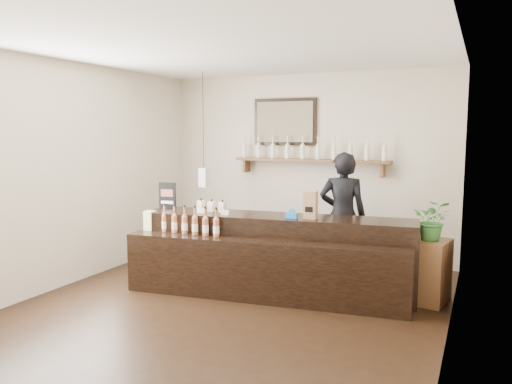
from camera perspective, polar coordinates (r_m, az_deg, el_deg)
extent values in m
plane|color=black|center=(5.75, -2.69, -12.75)|extent=(5.00, 5.00, 0.00)
plane|color=beige|center=(7.73, 5.80, 2.95)|extent=(4.50, 0.00, 4.50)
plane|color=beige|center=(3.43, -22.39, -2.58)|extent=(4.50, 0.00, 4.50)
plane|color=beige|center=(6.77, -19.95, 2.00)|extent=(0.00, 5.00, 5.00)
plane|color=beige|center=(4.84, 21.62, 0.09)|extent=(0.00, 5.00, 5.00)
plane|color=white|center=(5.48, -2.87, 16.02)|extent=(5.00, 5.00, 0.00)
cube|color=brown|center=(7.57, 6.20, 3.62)|extent=(2.40, 0.25, 0.04)
cube|color=brown|center=(8.01, -1.09, 2.99)|extent=(0.04, 0.20, 0.20)
cube|color=brown|center=(7.34, 14.29, 2.40)|extent=(0.04, 0.20, 0.20)
cube|color=black|center=(7.81, 3.33, 8.01)|extent=(1.02, 0.04, 0.72)
cube|color=#49412F|center=(7.78, 3.26, 8.01)|extent=(0.92, 0.01, 0.62)
cube|color=white|center=(7.47, -5.97, 1.66)|extent=(0.12, 0.12, 0.28)
cylinder|color=black|center=(7.44, -6.06, 8.15)|extent=(0.01, 0.01, 1.41)
cylinder|color=silver|center=(7.98, -1.32, 4.71)|extent=(0.07, 0.07, 0.20)
cone|color=silver|center=(7.98, -1.32, 5.62)|extent=(0.07, 0.07, 0.05)
cylinder|color=silver|center=(7.98, -1.32, 6.05)|extent=(0.02, 0.02, 0.07)
cylinder|color=gold|center=(7.98, -1.33, 6.39)|extent=(0.03, 0.03, 0.02)
cylinder|color=white|center=(7.98, -1.32, 4.56)|extent=(0.07, 0.07, 0.09)
cylinder|color=silver|center=(7.88, 0.28, 4.68)|extent=(0.07, 0.07, 0.20)
cone|color=silver|center=(7.87, 0.28, 5.60)|extent=(0.07, 0.07, 0.05)
cylinder|color=silver|center=(7.87, 0.28, 6.04)|extent=(0.02, 0.02, 0.07)
cylinder|color=gold|center=(7.87, 0.28, 6.38)|extent=(0.03, 0.03, 0.02)
cylinder|color=white|center=(7.88, 0.28, 4.53)|extent=(0.07, 0.07, 0.09)
cylinder|color=silver|center=(7.78, 1.93, 4.65)|extent=(0.07, 0.07, 0.20)
cone|color=silver|center=(7.78, 1.93, 5.58)|extent=(0.07, 0.07, 0.05)
cylinder|color=silver|center=(7.77, 1.93, 6.03)|extent=(0.02, 0.02, 0.07)
cylinder|color=gold|center=(7.77, 1.94, 6.37)|extent=(0.03, 0.03, 0.02)
cylinder|color=white|center=(7.78, 1.93, 4.50)|extent=(0.07, 0.07, 0.09)
cylinder|color=silver|center=(7.69, 3.61, 4.61)|extent=(0.07, 0.07, 0.20)
cone|color=silver|center=(7.68, 3.62, 5.56)|extent=(0.07, 0.07, 0.05)
cylinder|color=silver|center=(7.68, 3.62, 6.00)|extent=(0.02, 0.02, 0.07)
cylinder|color=gold|center=(7.68, 3.63, 6.35)|extent=(0.03, 0.03, 0.02)
cylinder|color=white|center=(7.69, 3.61, 4.46)|extent=(0.07, 0.07, 0.09)
cylinder|color=silver|center=(7.60, 5.34, 4.57)|extent=(0.07, 0.07, 0.20)
cone|color=silver|center=(7.60, 5.35, 5.52)|extent=(0.07, 0.07, 0.05)
cylinder|color=silver|center=(7.60, 5.35, 5.98)|extent=(0.02, 0.02, 0.07)
cylinder|color=gold|center=(7.60, 5.36, 6.33)|extent=(0.03, 0.03, 0.02)
cylinder|color=white|center=(7.61, 5.34, 4.41)|extent=(0.07, 0.07, 0.09)
cylinder|color=silver|center=(7.53, 7.10, 4.52)|extent=(0.07, 0.07, 0.20)
cone|color=silver|center=(7.52, 7.11, 5.49)|extent=(0.07, 0.07, 0.05)
cylinder|color=silver|center=(7.52, 7.12, 5.94)|extent=(0.02, 0.02, 0.07)
cylinder|color=gold|center=(7.52, 7.13, 6.30)|extent=(0.03, 0.03, 0.02)
cylinder|color=white|center=(7.53, 7.10, 4.37)|extent=(0.07, 0.07, 0.09)
cylinder|color=silver|center=(7.46, 8.90, 4.47)|extent=(0.07, 0.07, 0.20)
cone|color=silver|center=(7.45, 8.91, 5.44)|extent=(0.07, 0.07, 0.05)
cylinder|color=silver|center=(7.45, 8.92, 5.90)|extent=(0.02, 0.02, 0.07)
cylinder|color=gold|center=(7.45, 8.93, 6.26)|extent=(0.03, 0.03, 0.02)
cylinder|color=white|center=(7.46, 8.89, 4.31)|extent=(0.07, 0.07, 0.09)
cylinder|color=silver|center=(7.39, 10.72, 4.41)|extent=(0.07, 0.07, 0.20)
cone|color=silver|center=(7.39, 10.75, 5.39)|extent=(0.07, 0.07, 0.05)
cylinder|color=silver|center=(7.39, 10.76, 5.86)|extent=(0.02, 0.02, 0.07)
cylinder|color=gold|center=(7.39, 10.76, 6.22)|extent=(0.03, 0.03, 0.02)
cylinder|color=white|center=(7.39, 10.72, 4.25)|extent=(0.07, 0.07, 0.09)
cylinder|color=silver|center=(7.34, 12.58, 4.34)|extent=(0.07, 0.07, 0.20)
cone|color=silver|center=(7.33, 12.61, 5.34)|extent=(0.07, 0.07, 0.05)
cylinder|color=silver|center=(7.33, 12.62, 5.80)|extent=(0.02, 0.02, 0.07)
cylinder|color=gold|center=(7.33, 12.63, 6.17)|extent=(0.03, 0.03, 0.02)
cylinder|color=white|center=(7.34, 12.58, 4.19)|extent=(0.07, 0.07, 0.09)
cylinder|color=silver|center=(7.29, 14.46, 4.27)|extent=(0.07, 0.07, 0.20)
cone|color=silver|center=(7.29, 14.49, 5.27)|extent=(0.07, 0.07, 0.05)
cylinder|color=silver|center=(7.29, 14.51, 5.74)|extent=(0.02, 0.02, 0.07)
cylinder|color=gold|center=(7.29, 14.52, 6.11)|extent=(0.03, 0.03, 0.02)
cylinder|color=white|center=(7.29, 14.46, 4.11)|extent=(0.07, 0.07, 0.09)
cube|color=black|center=(6.12, 2.30, -6.97)|extent=(3.36, 0.99, 0.92)
cube|color=black|center=(5.76, 0.62, -9.01)|extent=(3.32, 0.70, 0.70)
cube|color=white|center=(6.25, -6.31, -2.15)|extent=(0.10, 0.04, 0.05)
cube|color=white|center=(6.08, -3.55, -2.37)|extent=(0.10, 0.04, 0.05)
cube|color=#DED587|center=(6.43, -12.01, -3.72)|extent=(0.12, 0.12, 0.12)
cube|color=#DED587|center=(6.41, -12.04, -2.67)|extent=(0.12, 0.12, 0.12)
cube|color=silver|center=(6.43, -6.30, -1.56)|extent=(0.08, 0.08, 0.13)
cube|color=beige|center=(6.39, -6.50, -1.61)|extent=(0.07, 0.00, 0.06)
cylinder|color=black|center=(6.42, -6.31, -0.87)|extent=(0.02, 0.02, 0.03)
cube|color=silver|center=(6.35, -5.09, -1.65)|extent=(0.08, 0.08, 0.13)
cube|color=beige|center=(6.32, -5.29, -1.70)|extent=(0.07, 0.00, 0.06)
cylinder|color=black|center=(6.34, -5.10, -0.95)|extent=(0.02, 0.02, 0.03)
cube|color=silver|center=(6.28, -3.86, -1.74)|extent=(0.08, 0.08, 0.13)
cube|color=beige|center=(6.24, -4.05, -1.80)|extent=(0.07, 0.00, 0.06)
cylinder|color=black|center=(6.27, -3.86, -1.04)|extent=(0.02, 0.02, 0.03)
cylinder|color=#A85F39|center=(6.30, -10.38, -3.52)|extent=(0.07, 0.07, 0.20)
cone|color=#A85F39|center=(6.28, -10.41, -2.38)|extent=(0.07, 0.07, 0.05)
cylinder|color=#A85F39|center=(6.27, -10.42, -1.84)|extent=(0.02, 0.02, 0.07)
cylinder|color=black|center=(6.26, -10.43, -1.42)|extent=(0.03, 0.03, 0.02)
cylinder|color=white|center=(6.30, -10.38, -3.71)|extent=(0.07, 0.07, 0.09)
cylinder|color=#A85F39|center=(6.22, -9.28, -3.64)|extent=(0.07, 0.07, 0.20)
cone|color=#A85F39|center=(6.19, -9.30, -2.48)|extent=(0.07, 0.07, 0.05)
cylinder|color=#A85F39|center=(6.18, -9.31, -1.94)|extent=(0.02, 0.02, 0.07)
cylinder|color=black|center=(6.18, -9.32, -1.51)|extent=(0.03, 0.03, 0.02)
cylinder|color=white|center=(6.22, -9.28, -3.82)|extent=(0.07, 0.07, 0.09)
cylinder|color=#A85F39|center=(6.14, -8.14, -3.76)|extent=(0.07, 0.07, 0.20)
cone|color=#A85F39|center=(6.11, -8.17, -2.59)|extent=(0.07, 0.07, 0.05)
cylinder|color=#A85F39|center=(6.10, -8.17, -2.03)|extent=(0.02, 0.02, 0.07)
cylinder|color=black|center=(6.10, -8.18, -1.59)|extent=(0.03, 0.03, 0.02)
cylinder|color=white|center=(6.14, -8.14, -3.94)|extent=(0.07, 0.07, 0.09)
cylinder|color=#A85F39|center=(6.06, -6.98, -3.87)|extent=(0.07, 0.07, 0.20)
cone|color=#A85F39|center=(6.04, -7.00, -2.69)|extent=(0.07, 0.07, 0.05)
cylinder|color=#A85F39|center=(6.03, -7.01, -2.13)|extent=(0.02, 0.02, 0.07)
cylinder|color=black|center=(6.02, -7.01, -1.69)|extent=(0.03, 0.03, 0.02)
cylinder|color=white|center=(6.06, -6.98, -4.06)|extent=(0.07, 0.07, 0.09)
cylinder|color=#A85F39|center=(5.99, -5.79, -3.99)|extent=(0.07, 0.07, 0.20)
cone|color=#A85F39|center=(5.96, -5.80, -2.79)|extent=(0.07, 0.07, 0.05)
cylinder|color=#A85F39|center=(5.95, -5.81, -2.23)|extent=(0.02, 0.02, 0.07)
cylinder|color=black|center=(5.95, -5.82, -1.78)|extent=(0.03, 0.03, 0.02)
cylinder|color=white|center=(5.99, -5.79, -4.18)|extent=(0.07, 0.07, 0.09)
cylinder|color=#A85F39|center=(5.91, -4.56, -4.11)|extent=(0.07, 0.07, 0.20)
cone|color=#A85F39|center=(5.89, -4.58, -2.90)|extent=(0.07, 0.07, 0.05)
cylinder|color=#A85F39|center=(5.88, -4.58, -2.33)|extent=(0.02, 0.02, 0.07)
cylinder|color=black|center=(5.87, -4.59, -1.87)|extent=(0.03, 0.03, 0.02)
cylinder|color=white|center=(5.92, -4.56, -4.31)|extent=(0.07, 0.07, 0.09)
cube|color=black|center=(6.73, -10.09, -0.35)|extent=(0.24, 0.06, 0.34)
cube|color=#9C4539|center=(6.72, -10.15, -0.11)|extent=(0.17, 0.03, 0.10)
cube|color=white|center=(6.73, -10.13, -1.17)|extent=(0.17, 0.03, 0.04)
cube|color=#987749|center=(5.82, 6.25, -1.47)|extent=(0.15, 0.12, 0.33)
cube|color=black|center=(5.77, 6.06, -2.00)|extent=(0.09, 0.01, 0.07)
cube|color=blue|center=(5.85, 4.10, -2.70)|extent=(0.14, 0.06, 0.06)
cylinder|color=blue|center=(5.84, 4.11, -2.25)|extent=(0.07, 0.03, 0.07)
cube|color=brown|center=(6.05, 19.32, -8.56)|extent=(0.45, 0.55, 0.72)
imported|color=#316D2B|center=(5.92, 19.55, -3.05)|extent=(0.43, 0.38, 0.46)
imported|color=black|center=(6.64, 9.88, -1.73)|extent=(0.77, 0.59, 1.89)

